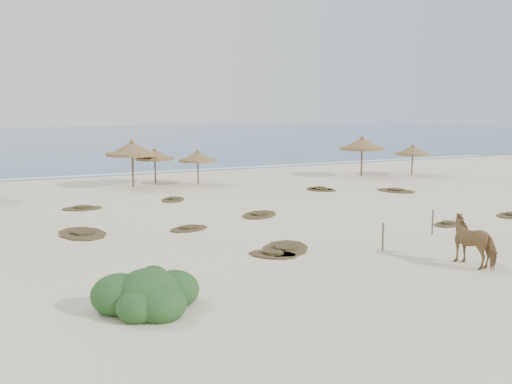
% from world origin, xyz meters
% --- Properties ---
extents(ground, '(160.00, 160.00, 0.00)m').
position_xyz_m(ground, '(0.00, 0.00, 0.00)').
color(ground, beige).
rests_on(ground, ground).
extents(ocean, '(200.00, 100.00, 0.01)m').
position_xyz_m(ocean, '(0.00, 75.00, 0.00)').
color(ocean, navy).
rests_on(ocean, ground).
extents(foam_line, '(70.00, 0.60, 0.01)m').
position_xyz_m(foam_line, '(0.00, 26.00, 0.00)').
color(foam_line, white).
rests_on(foam_line, ground).
extents(palapa_2, '(2.81, 2.81, 2.51)m').
position_xyz_m(palapa_2, '(-1.90, 19.72, 1.94)').
color(palapa_2, brown).
rests_on(palapa_2, ground).
extents(palapa_3, '(4.44, 4.44, 3.21)m').
position_xyz_m(palapa_3, '(-3.74, 18.48, 2.49)').
color(palapa_3, brown).
rests_on(palapa_3, ground).
extents(palapa_4, '(2.80, 2.80, 2.42)m').
position_xyz_m(palapa_4, '(0.58, 17.88, 1.88)').
color(palapa_4, brown).
rests_on(palapa_4, ground).
extents(palapa_5, '(4.38, 4.38, 3.13)m').
position_xyz_m(palapa_5, '(13.26, 16.68, 2.43)').
color(palapa_5, brown).
rests_on(palapa_5, ground).
extents(palapa_6, '(2.93, 2.93, 2.43)m').
position_xyz_m(palapa_6, '(17.22, 15.61, 1.89)').
color(palapa_6, brown).
rests_on(palapa_6, ground).
extents(horse, '(1.12, 2.07, 1.67)m').
position_xyz_m(horse, '(2.48, -4.80, 0.83)').
color(horse, olive).
rests_on(horse, ground).
extents(fence_post_near, '(0.10, 0.10, 1.07)m').
position_xyz_m(fence_post_near, '(0.84, -1.91, 0.53)').
color(fence_post_near, brown).
rests_on(fence_post_near, ground).
extents(fence_post_far, '(0.08, 0.08, 1.07)m').
position_xyz_m(fence_post_far, '(4.38, -0.68, 0.53)').
color(fence_post_far, brown).
rests_on(fence_post_far, ground).
extents(bush, '(2.94, 2.59, 1.32)m').
position_xyz_m(bush, '(-8.75, -4.29, 0.43)').
color(bush, '#275524').
rests_on(bush, ground).
extents(scrub_1, '(2.33, 3.14, 0.16)m').
position_xyz_m(scrub_1, '(-8.96, 5.71, 0.05)').
color(scrub_1, '#503D23').
rests_on(scrub_1, ground).
extents(scrub_2, '(2.11, 1.68, 0.16)m').
position_xyz_m(scrub_2, '(-4.58, 4.68, 0.05)').
color(scrub_2, '#503D23').
rests_on(scrub_2, ground).
extents(scrub_3, '(2.78, 2.72, 0.16)m').
position_xyz_m(scrub_3, '(-0.38, 6.22, 0.05)').
color(scrub_3, '#503D23').
rests_on(scrub_3, ground).
extents(scrub_5, '(2.51, 2.96, 0.16)m').
position_xyz_m(scrub_5, '(10.82, 9.60, 0.05)').
color(scrub_5, '#503D23').
rests_on(scrub_5, ground).
extents(scrub_6, '(2.28, 1.69, 0.16)m').
position_xyz_m(scrub_6, '(-8.03, 11.77, 0.05)').
color(scrub_6, '#503D23').
rests_on(scrub_6, ground).
extents(scrub_7, '(2.24, 2.25, 0.16)m').
position_xyz_m(scrub_7, '(6.74, 11.90, 0.05)').
color(scrub_7, '#503D23').
rests_on(scrub_7, ground).
extents(scrub_9, '(2.97, 3.18, 0.16)m').
position_xyz_m(scrub_9, '(-2.40, -0.21, 0.05)').
color(scrub_9, '#503D23').
rests_on(scrub_9, ground).
extents(scrub_10, '(2.00, 2.19, 0.16)m').
position_xyz_m(scrub_10, '(6.93, 12.34, 0.05)').
color(scrub_10, '#503D23').
rests_on(scrub_10, ground).
extents(scrub_11, '(2.12, 2.14, 0.16)m').
position_xyz_m(scrub_11, '(-3.22, -0.76, 0.05)').
color(scrub_11, '#503D23').
rests_on(scrub_11, ground).
extents(scrub_12, '(1.80, 1.47, 0.16)m').
position_xyz_m(scrub_12, '(6.37, 0.51, 0.05)').
color(scrub_12, '#503D23').
rests_on(scrub_12, ground).
extents(scrub_13, '(2.06, 2.34, 0.16)m').
position_xyz_m(scrub_13, '(-2.91, 12.40, 0.05)').
color(scrub_13, '#503D23').
rests_on(scrub_13, ground).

